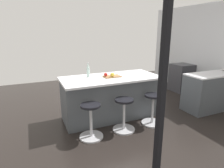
# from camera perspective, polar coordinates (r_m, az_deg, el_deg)

# --- Properties ---
(ground_plane) EXTENTS (7.68, 7.68, 0.00)m
(ground_plane) POSITION_cam_1_polar(r_m,az_deg,el_deg) (4.68, 2.45, -8.44)
(ground_plane) COLOR black
(interior_partition_left) EXTENTS (0.12, 5.19, 2.67)m
(interior_partition_left) POSITION_cam_1_polar(r_m,az_deg,el_deg) (6.21, 28.13, 8.52)
(interior_partition_left) COLOR silver
(interior_partition_left) RESTS_ON ground_plane
(sink_cabinet) EXTENTS (2.26, 0.60, 1.19)m
(sink_cabinet) POSITION_cam_1_polar(r_m,az_deg,el_deg) (5.68, 30.35, -1.33)
(sink_cabinet) COLOR #4C5156
(sink_cabinet) RESTS_ON ground_plane
(oven_range) EXTENTS (0.60, 0.61, 0.88)m
(oven_range) POSITION_cam_1_polar(r_m,az_deg,el_deg) (6.61, 20.07, 1.81)
(oven_range) COLOR #38383D
(oven_range) RESTS_ON ground_plane
(kitchen_island) EXTENTS (2.13, 0.99, 0.95)m
(kitchen_island) POSITION_cam_1_polar(r_m,az_deg,el_deg) (4.27, -0.53, -3.89)
(kitchen_island) COLOR #4C5156
(kitchen_island) RESTS_ON ground_plane
(stool_by_window) EXTENTS (0.44, 0.44, 0.65)m
(stool_by_window) POSITION_cam_1_polar(r_m,az_deg,el_deg) (4.10, 12.05, -7.67)
(stool_by_window) COLOR #B7B7BC
(stool_by_window) RESTS_ON ground_plane
(stool_middle) EXTENTS (0.44, 0.44, 0.65)m
(stool_middle) POSITION_cam_1_polar(r_m,az_deg,el_deg) (3.77, 3.59, -9.47)
(stool_middle) COLOR #B7B7BC
(stool_middle) RESTS_ON ground_plane
(stool_near_camera) EXTENTS (0.44, 0.44, 0.65)m
(stool_near_camera) POSITION_cam_1_polar(r_m,az_deg,el_deg) (3.54, -6.31, -11.29)
(stool_near_camera) COLOR #B7B7BC
(stool_near_camera) RESTS_ON ground_plane
(cutting_board) EXTENTS (0.36, 0.24, 0.02)m
(cutting_board) POSITION_cam_1_polar(r_m,az_deg,el_deg) (4.12, 0.01, 2.30)
(cutting_board) COLOR olive
(cutting_board) RESTS_ON kitchen_island
(apple_yellow) EXTENTS (0.09, 0.09, 0.09)m
(apple_yellow) POSITION_cam_1_polar(r_m,az_deg,el_deg) (4.04, 0.08, 2.82)
(apple_yellow) COLOR gold
(apple_yellow) RESTS_ON cutting_board
(apple_red) EXTENTS (0.08, 0.08, 0.08)m
(apple_red) POSITION_cam_1_polar(r_m,az_deg,el_deg) (4.08, -1.91, 2.83)
(apple_red) COLOR red
(apple_red) RESTS_ON cutting_board
(water_bottle) EXTENTS (0.06, 0.06, 0.31)m
(water_bottle) POSITION_cam_1_polar(r_m,az_deg,el_deg) (4.11, -7.14, 3.75)
(water_bottle) COLOR silver
(water_bottle) RESTS_ON kitchen_island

